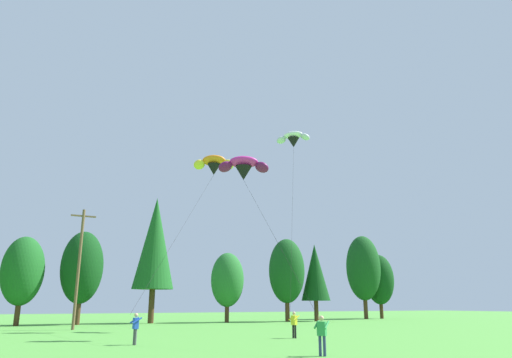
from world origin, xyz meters
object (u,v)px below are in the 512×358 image
at_px(kite_flyer_near, 136,326).
at_px(kite_flyer_mid, 322,332).
at_px(kite_flyer_far, 294,322).
at_px(parafoil_kite_far_white, 293,139).
at_px(utility_pole, 79,265).
at_px(parafoil_kite_high_orange, 214,165).
at_px(parafoil_kite_mid_magenta, 244,168).

relative_size(kite_flyer_near, kite_flyer_mid, 1.00).
distance_m(kite_flyer_far, parafoil_kite_far_white, 19.71).
height_order(utility_pole, kite_flyer_near, utility_pole).
xyz_separation_m(kite_flyer_near, parafoil_kite_far_white, (16.37, 9.01, 16.69)).
height_order(kite_flyer_far, parafoil_kite_high_orange, parafoil_kite_high_orange).
xyz_separation_m(kite_flyer_near, parafoil_kite_mid_magenta, (7.59, 1.98, 10.74)).
bearing_deg(kite_flyer_near, parafoil_kite_high_orange, 51.30).
xyz_separation_m(kite_flyer_mid, parafoil_kite_high_orange, (3.24, 20.86, 13.65)).
distance_m(kite_flyer_far, parafoil_kite_high_orange, 17.64).
relative_size(kite_flyer_mid, parafoil_kite_mid_magenta, 0.13).
bearing_deg(kite_flyer_mid, parafoil_kite_high_orange, 81.17).
distance_m(kite_flyer_near, kite_flyer_far, 10.57).
bearing_deg(parafoil_kite_far_white, parafoil_kite_mid_magenta, -141.27).
distance_m(kite_flyer_mid, parafoil_kite_mid_magenta, 15.83).
xyz_separation_m(utility_pole, parafoil_kite_high_orange, (10.17, -6.52, 9.07)).
bearing_deg(parafoil_kite_mid_magenta, kite_flyer_near, -165.40).
xyz_separation_m(parafoil_kite_high_orange, parafoil_kite_far_white, (7.28, -2.33, 3.04)).
height_order(parafoil_kite_mid_magenta, parafoil_kite_far_white, parafoil_kite_far_white).
bearing_deg(kite_flyer_mid, parafoil_kite_mid_magenta, 81.38).
bearing_deg(utility_pole, kite_flyer_far, -56.50).
bearing_deg(parafoil_kite_high_orange, kite_flyer_mid, -98.83).
distance_m(kite_flyer_near, parafoil_kite_high_orange, 19.94).
height_order(kite_flyer_far, parafoil_kite_far_white, parafoil_kite_far_white).
relative_size(kite_flyer_mid, kite_flyer_far, 1.00).
distance_m(utility_pole, kite_flyer_mid, 28.61).
height_order(utility_pole, parafoil_kite_mid_magenta, parafoil_kite_mid_magenta).
distance_m(utility_pole, parafoil_kite_high_orange, 15.10).
xyz_separation_m(kite_flyer_far, parafoil_kite_high_orange, (-1.48, 11.07, 13.65)).
height_order(parafoil_kite_high_orange, parafoil_kite_far_white, parafoil_kite_far_white).
height_order(kite_flyer_near, parafoil_kite_far_white, parafoil_kite_far_white).
relative_size(utility_pole, kite_flyer_mid, 6.29).
bearing_deg(parafoil_kite_far_white, kite_flyer_near, -151.16).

